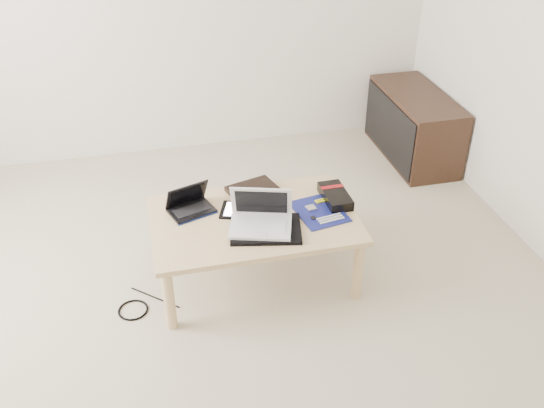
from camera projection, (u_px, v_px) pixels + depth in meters
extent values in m
plane|color=#C1B49D|center=(209.00, 322.00, 3.15)|extent=(4.00, 4.00, 0.00)
cube|color=#D6B480|center=(254.00, 220.00, 3.26)|extent=(1.10, 0.70, 0.03)
cylinder|color=#D6B480|center=(169.00, 300.00, 3.03)|extent=(0.06, 0.06, 0.37)
cylinder|color=#D6B480|center=(358.00, 270.00, 3.22)|extent=(0.06, 0.06, 0.37)
cylinder|color=#D6B480|center=(160.00, 231.00, 3.51)|extent=(0.06, 0.06, 0.37)
cylinder|color=#D6B480|center=(324.00, 209.00, 3.71)|extent=(0.06, 0.06, 0.37)
cube|color=#382117|center=(414.00, 126.00, 4.54)|extent=(0.40, 0.90, 0.50)
cube|color=black|center=(389.00, 128.00, 4.51)|extent=(0.02, 0.86, 0.44)
cube|color=black|center=(254.00, 191.00, 3.45)|extent=(0.32, 0.29, 0.03)
cube|color=black|center=(192.00, 211.00, 3.30)|extent=(0.28, 0.23, 0.01)
cube|color=black|center=(192.00, 209.00, 3.29)|extent=(0.21, 0.15, 0.00)
cube|color=black|center=(196.00, 215.00, 3.25)|extent=(0.06, 0.04, 0.00)
cube|color=black|center=(187.00, 194.00, 3.29)|extent=(0.25, 0.15, 0.15)
cube|color=black|center=(187.00, 195.00, 3.29)|extent=(0.21, 0.12, 0.12)
cube|color=#0D194A|center=(198.00, 218.00, 3.24)|extent=(0.23, 0.09, 0.01)
cube|color=black|center=(242.00, 211.00, 3.30)|extent=(0.27, 0.23, 0.01)
cube|color=white|center=(242.00, 210.00, 3.30)|extent=(0.21, 0.19, 0.00)
cube|color=#B0AFB4|center=(280.00, 206.00, 3.33)|extent=(0.12, 0.23, 0.02)
cube|color=gray|center=(280.00, 205.00, 3.32)|extent=(0.10, 0.18, 0.00)
cube|color=black|center=(266.00, 229.00, 3.15)|extent=(0.41, 0.33, 0.02)
cube|color=silver|center=(261.00, 227.00, 3.13)|extent=(0.37, 0.30, 0.02)
cube|color=silver|center=(260.00, 226.00, 3.13)|extent=(0.28, 0.19, 0.00)
cube|color=silver|center=(259.00, 235.00, 3.06)|extent=(0.08, 0.05, 0.00)
cube|color=silver|center=(261.00, 201.00, 3.14)|extent=(0.33, 0.17, 0.21)
cube|color=black|center=(261.00, 202.00, 3.13)|extent=(0.28, 0.14, 0.16)
cube|color=#0C1152|center=(319.00, 211.00, 3.30)|extent=(0.29, 0.34, 0.01)
cube|color=#B0AFB4|center=(311.00, 208.00, 3.32)|extent=(0.06, 0.06, 0.01)
cube|color=yellow|center=(323.00, 199.00, 3.39)|extent=(0.10, 0.03, 0.01)
cube|color=yellow|center=(325.00, 201.00, 3.38)|extent=(0.10, 0.03, 0.01)
cube|color=silver|center=(329.00, 216.00, 3.25)|extent=(0.14, 0.03, 0.01)
cube|color=silver|center=(330.00, 218.00, 3.23)|extent=(0.14, 0.03, 0.01)
cube|color=silver|center=(332.00, 220.00, 3.22)|extent=(0.14, 0.03, 0.01)
cube|color=black|center=(313.00, 218.00, 3.24)|extent=(0.03, 0.03, 0.01)
cube|color=black|center=(335.00, 196.00, 3.38)|extent=(0.13, 0.26, 0.06)
cube|color=maroon|center=(332.00, 187.00, 3.41)|extent=(0.13, 0.03, 0.00)
torus|color=black|center=(240.00, 215.00, 3.26)|extent=(0.12, 0.12, 0.01)
torus|color=black|center=(133.00, 310.00, 3.22)|extent=(0.21, 0.21, 0.01)
cylinder|color=black|center=(155.00, 297.00, 3.31)|extent=(0.25, 0.22, 0.01)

